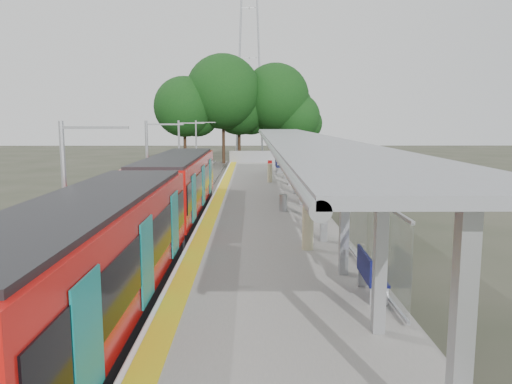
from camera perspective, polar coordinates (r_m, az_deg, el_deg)
trackbed at (r=28.70m, az=-8.21°, el=-2.52°), size 3.00×70.00×0.24m
platform at (r=28.38m, az=0.82°, el=-1.78°), size 6.00×50.00×1.00m
tactile_strip at (r=28.35m, az=-4.34°, el=-0.76°), size 0.60×50.00×0.02m
end_fence at (r=53.03m, az=0.20°, el=4.08°), size 6.00×0.10×1.20m
train at (r=19.26m, az=-12.04°, el=-2.04°), size 2.74×27.60×3.62m
canopy at (r=24.26m, az=4.85°, el=5.30°), size 3.27×38.00×3.66m
pylon at (r=82.07m, az=-0.77°, el=17.73°), size 8.00×4.00×38.00m
tree_cluster at (r=61.22m, az=-1.79°, el=10.44°), size 19.92×10.58×13.23m
catenary_masts at (r=27.62m, az=-12.14°, el=2.82°), size 2.08×48.16×5.40m
bench_near at (r=13.09m, az=12.78°, el=-8.98°), size 0.55×1.67×1.13m
bench_mid at (r=28.15m, az=6.14°, el=0.29°), size 0.73×1.63×1.07m
bench_far at (r=42.82m, az=2.48°, el=3.08°), size 0.55×1.68×1.14m
info_pillar_near at (r=17.24m, az=5.94°, el=-4.08°), size 0.40×0.40×1.75m
info_pillar_far at (r=35.75m, az=1.59°, el=2.21°), size 0.36×0.36×1.58m
litter_bin at (r=24.46m, az=3.13°, el=-1.24°), size 0.52×0.52×0.81m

